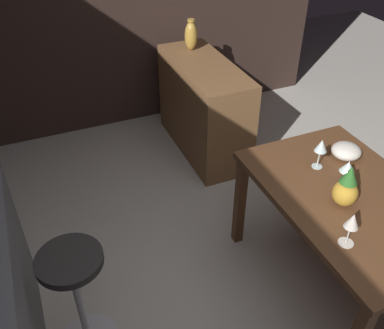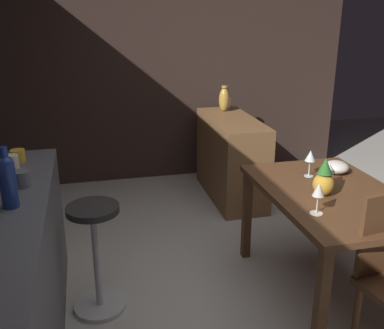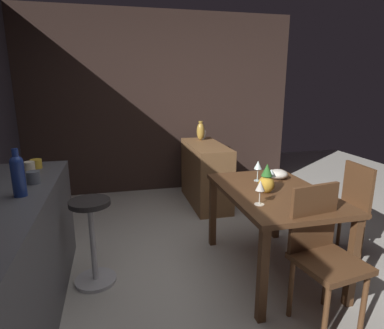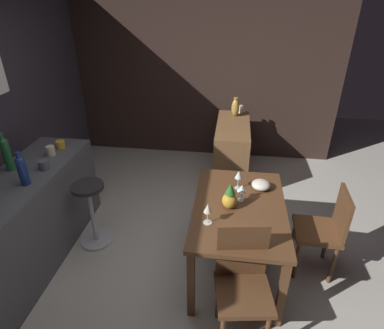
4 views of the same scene
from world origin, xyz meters
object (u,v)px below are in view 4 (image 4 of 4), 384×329
(pineapple_centerpiece, at_px, (230,198))
(vase_brass, at_px, (235,107))
(wine_bottle_green, at_px, (6,153))
(cup_mustard, at_px, (61,144))
(cup_cream, at_px, (51,151))
(bar_stool, at_px, (92,213))
(wine_glass_center, at_px, (239,175))
(wine_bottle_cobalt, at_px, (22,169))
(sideboard_cabinet, at_px, (232,152))
(dining_table, at_px, (239,215))
(chair_near_window, at_px, (242,281))
(pillar_candle_tall, at_px, (241,109))
(chair_by_doorway, at_px, (325,229))
(wine_glass_right, at_px, (208,209))
(cup_slate, at_px, (44,165))
(wine_glass_left, at_px, (242,189))
(fruit_bowl, at_px, (261,185))

(pineapple_centerpiece, distance_m, vase_brass, 2.09)
(wine_bottle_green, distance_m, cup_mustard, 0.58)
(wine_bottle_green, distance_m, cup_cream, 0.42)
(bar_stool, xyz_separation_m, wine_glass_center, (0.11, -1.47, 0.50))
(wine_bottle_green, height_order, wine_bottle_cobalt, wine_bottle_green)
(sideboard_cabinet, bearing_deg, dining_table, -176.84)
(chair_near_window, bearing_deg, pillar_candle_tall, 0.75)
(chair_near_window, bearing_deg, cup_mustard, 58.10)
(cup_cream, bearing_deg, dining_table, -102.00)
(chair_near_window, bearing_deg, wine_bottle_green, 72.13)
(dining_table, xyz_separation_m, chair_near_window, (-0.63, -0.04, -0.12))
(cup_mustard, xyz_separation_m, pillar_candle_tall, (1.60, -1.93, -0.06))
(chair_by_doorway, distance_m, pineapple_centerpiece, 0.95)
(wine_bottle_cobalt, bearing_deg, chair_by_doorway, -84.91)
(pineapple_centerpiece, height_order, pillar_candle_tall, pineapple_centerpiece)
(wine_glass_center, bearing_deg, wine_glass_right, 156.68)
(bar_stool, height_order, wine_glass_right, wine_glass_right)
(wine_glass_right, distance_m, vase_brass, 2.32)
(cup_slate, bearing_deg, cup_mustard, 9.16)
(wine_bottle_green, distance_m, vase_brass, 2.87)
(chair_near_window, xyz_separation_m, cup_cream, (1.05, 1.98, 0.43))
(sideboard_cabinet, bearing_deg, cup_slate, 132.17)
(pineapple_centerpiece, height_order, wine_bottle_cobalt, wine_bottle_cobalt)
(chair_near_window, xyz_separation_m, pineapple_centerpiece, (0.60, 0.13, 0.32))
(pineapple_centerpiece, height_order, wine_bottle_green, wine_bottle_green)
(dining_table, height_order, vase_brass, vase_brass)
(wine_glass_left, distance_m, wine_glass_right, 0.45)
(cup_mustard, bearing_deg, wine_bottle_cobalt, -176.00)
(dining_table, height_order, chair_near_window, chair_near_window)
(sideboard_cabinet, relative_size, pillar_candle_tall, 8.15)
(sideboard_cabinet, bearing_deg, chair_by_doorway, -151.55)
(bar_stool, bearing_deg, dining_table, -96.78)
(pineapple_centerpiece, distance_m, cup_cream, 1.91)
(sideboard_cabinet, relative_size, wine_bottle_cobalt, 3.52)
(wine_bottle_green, xyz_separation_m, wine_bottle_cobalt, (-0.22, -0.29, -0.03))
(fruit_bowl, xyz_separation_m, wine_bottle_green, (-0.23, 2.36, 0.29))
(pineapple_centerpiece, relative_size, pillar_candle_tall, 1.79)
(sideboard_cabinet, relative_size, cup_cream, 9.25)
(cup_cream, bearing_deg, wine_glass_left, -99.41)
(sideboard_cabinet, distance_m, cup_cream, 2.33)
(cup_slate, bearing_deg, wine_bottle_green, 100.11)
(wine_bottle_green, height_order, cup_cream, wine_bottle_green)
(bar_stool, relative_size, wine_glass_center, 3.84)
(wine_glass_left, xyz_separation_m, wine_glass_right, (-0.35, 0.27, 0.01))
(dining_table, height_order, pillar_candle_tall, pillar_candle_tall)
(fruit_bowl, xyz_separation_m, cup_slate, (-0.17, 2.05, 0.16))
(cup_cream, relative_size, cup_mustard, 0.93)
(wine_glass_right, bearing_deg, chair_near_window, -141.07)
(vase_brass, bearing_deg, chair_by_doorway, -156.01)
(bar_stool, xyz_separation_m, pineapple_centerpiece, (-0.21, -1.40, 0.46))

